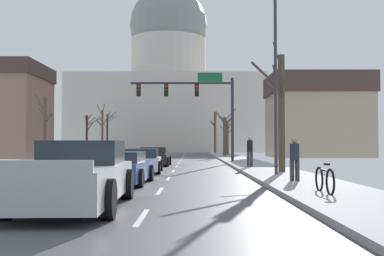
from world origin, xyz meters
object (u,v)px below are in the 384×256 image
sedan_oncoming_01 (99,152)px  sedan_oncoming_02 (116,150)px  sedan_near_02 (120,169)px  signal_gantry (195,97)px  pickup_truck_near_03 (77,177)px  sedan_near_00 (154,157)px  pedestrian_00 (294,157)px  pedestrian_01 (249,150)px  street_lamp_right (269,67)px  sedan_near_01 (142,161)px  bicycle_parked (324,180)px  sedan_oncoming_00 (81,154)px

sedan_oncoming_01 → sedan_oncoming_02: size_ratio=0.96×
sedan_near_02 → signal_gantry: bearing=81.0°
pickup_truck_near_03 → sedan_near_00: bearing=89.5°
pedestrian_00 → pedestrian_01: 10.22m
sedan_near_00 → sedan_oncoming_01: (-7.18, 17.52, 0.01)m
pickup_truck_near_03 → pedestrian_00: size_ratio=3.66×
street_lamp_right → sedan_near_02: 8.19m
pickup_truck_near_03 → sedan_oncoming_02: (-7.00, 48.39, -0.09)m
sedan_near_01 → bicycle_parked: (6.15, -11.17, -0.09)m
sedan_oncoming_00 → bicycle_parked: bearing=-64.4°
signal_gantry → bicycle_parked: bearing=-81.7°
sedan_near_01 → sedan_oncoming_02: (-7.14, 35.41, 0.05)m
sedan_oncoming_01 → bicycle_parked: bearing=-69.7°
sedan_near_01 → bicycle_parked: 12.75m
street_lamp_right → sedan_oncoming_00: street_lamp_right is taller
pickup_truck_near_03 → sedan_oncoming_02: 48.90m
sedan_near_02 → pedestrian_00: (6.34, -0.28, 0.43)m
sedan_near_01 → bicycle_parked: size_ratio=2.65×
signal_gantry → sedan_oncoming_01: bearing=126.9°
sedan_oncoming_01 → pedestrian_00: 34.65m
sedan_near_01 → pickup_truck_near_03: bearing=-90.6°
street_lamp_right → bicycle_parked: size_ratio=4.56×
sedan_near_00 → pickup_truck_near_03: pickup_truck_near_03 is taller
sedan_near_00 → pedestrian_01: (5.87, -4.22, 0.54)m
sedan_near_01 → sedan_near_02: bearing=-90.8°
pickup_truck_near_03 → bicycle_parked: size_ratio=3.23×
signal_gantry → bicycle_parked: signal_gantry is taller
sedan_near_02 → sedan_oncoming_02: 42.81m
sedan_near_02 → pedestrian_01: (6.00, 9.93, 0.55)m
pedestrian_00 → pedestrian_01: pedestrian_01 is taller
street_lamp_right → bicycle_parked: street_lamp_right is taller
sedan_near_02 → pedestrian_01: pedestrian_01 is taller
pedestrian_00 → bicycle_parked: 4.10m
street_lamp_right → sedan_near_02: size_ratio=1.80×
sedan_near_01 → sedan_oncoming_02: size_ratio=1.03×
signal_gantry → sedan_oncoming_00: 11.88m
pickup_truck_near_03 → bicycle_parked: pickup_truck_near_03 is taller
signal_gantry → pedestrian_00: bearing=-79.6°
sedan_near_01 → pedestrian_00: pedestrian_00 is taller
sedan_oncoming_01 → sedan_oncoming_00: bearing=-89.3°
sedan_near_02 → sedan_oncoming_00: 24.27m
signal_gantry → pedestrian_00: signal_gantry is taller
sedan_oncoming_00 → pedestrian_01: 18.59m
sedan_oncoming_01 → pickup_truck_near_03: bearing=-79.5°
sedan_near_02 → bicycle_parked: size_ratio=2.53×
sedan_near_00 → sedan_oncoming_02: 28.98m
street_lamp_right → sedan_near_01: street_lamp_right is taller
signal_gantry → sedan_oncoming_01: signal_gantry is taller
sedan_oncoming_02 → bicycle_parked: bearing=-74.1°
sedan_oncoming_00 → sedan_oncoming_01: sedan_oncoming_01 is taller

